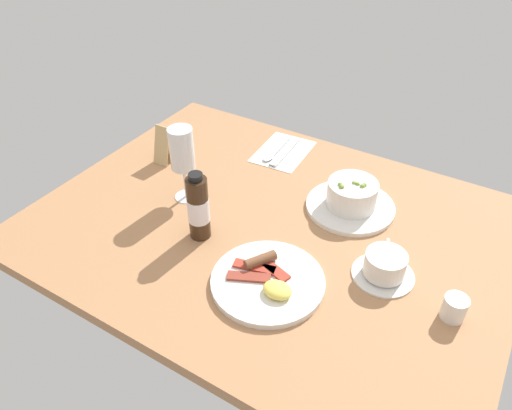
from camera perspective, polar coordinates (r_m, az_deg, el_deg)
The scene contains 9 objects.
ground_plane at distance 117.80cm, azimuth 1.69°, elevation -2.71°, with size 110.00×84.00×3.00cm, color #A8754C.
porridge_bowl at distance 121.39cm, azimuth 11.05°, elevation 0.87°, with size 21.79×21.79×8.44cm.
cutlery_setting at distance 142.91cm, azimuth 3.08°, elevation 6.22°, with size 14.80×19.69×0.90cm.
coffee_cup at distance 105.78cm, azimuth 14.75°, elevation -6.85°, with size 13.15×13.56×5.86cm.
creamer_jug at distance 102.17cm, azimuth 22.04°, elevation -11.03°, with size 5.40×4.74×5.61cm.
wine_glass at distance 118.91cm, azimuth -8.61°, elevation 6.11°, with size 6.00×6.00×19.59cm.
sauce_bottle_brown at distance 109.35cm, azimuth -6.73°, elevation -0.33°, with size 4.94×4.94×17.02cm.
breakfast_plate at distance 101.95cm, azimuth 1.38°, elevation -8.82°, with size 23.66×23.66×3.70cm.
menu_card at distance 138.82cm, azimuth -10.57°, elevation 7.04°, with size 4.67×6.05×10.89cm.
Camera 1 is at (-43.45, 78.25, 75.08)cm, focal length 34.37 mm.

